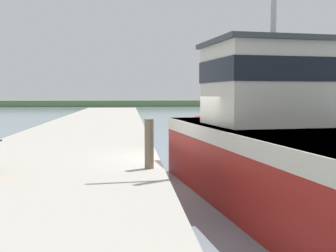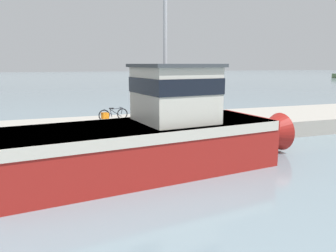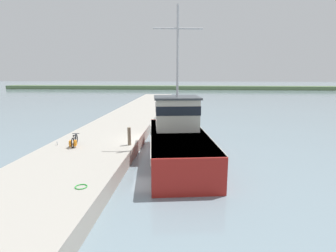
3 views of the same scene
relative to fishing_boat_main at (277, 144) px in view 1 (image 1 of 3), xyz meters
name	(u,v)px [view 1 (image 1 of 3)]	position (x,y,z in m)	size (l,w,h in m)	color
ground_plane	(187,189)	(-1.97, 1.42, -1.38)	(320.00, 320.00, 0.00)	gray
dock_pier	(52,176)	(-5.55, 1.42, -0.95)	(5.66, 80.00, 0.85)	#A39E93
far_shoreline	(284,103)	(28.03, 73.79, -0.78)	(180.00, 5.00, 1.21)	#567047
fishing_boat_main	(277,144)	(0.00, 0.00, 0.00)	(4.62, 11.74, 9.31)	maroon
mooring_post	(149,144)	(-3.06, -0.13, 0.05)	(0.21, 0.21, 1.14)	#756651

